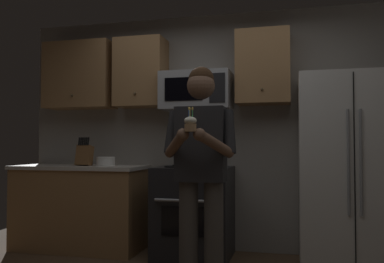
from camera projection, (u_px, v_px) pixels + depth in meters
The scene contains 10 objects.
wall_back at pixel (215, 131), 4.57m from camera, with size 4.40×0.10×2.60m, color gray.
oven_range at pixel (194, 212), 4.19m from camera, with size 0.76×0.70×0.93m.
microwave at pixel (196, 91), 4.35m from camera, with size 0.74×0.41×0.40m.
refrigerator at pixel (349, 171), 3.81m from camera, with size 0.90×0.75×1.80m.
cabinet_row_upper at pixel (147, 73), 4.55m from camera, with size 2.78×0.36×0.76m.
counter_left at pixel (80, 207), 4.53m from camera, with size 1.44×0.66×0.92m.
knife_block at pixel (84, 155), 4.48m from camera, with size 0.16×0.15×0.32m.
bowl_large_white at pixel (106, 161), 4.48m from camera, with size 0.21×0.21×0.10m.
person at pixel (201, 164), 3.18m from camera, with size 0.60×0.48×1.76m.
cupcake at pixel (190, 124), 2.87m from camera, with size 0.09×0.09×0.17m.
Camera 1 is at (0.84, -2.74, 1.14)m, focal length 38.26 mm.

